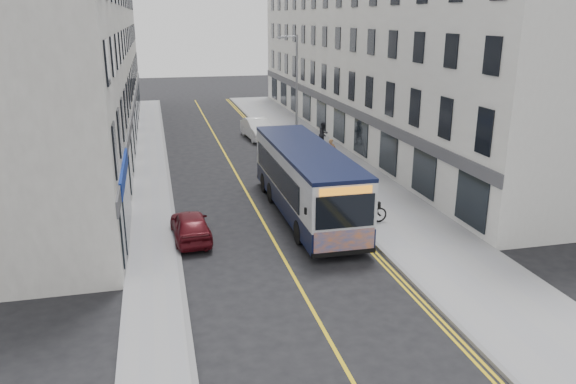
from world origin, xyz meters
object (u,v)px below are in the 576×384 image
pedestrian_far (323,134)px  car_maroon (191,225)px  car_white (258,129)px  streetlamp (295,94)px  city_bus (306,179)px  bicycle (365,212)px  pedestrian_near (331,151)px

pedestrian_far → car_maroon: pedestrian_far is taller
car_white → pedestrian_far: bearing=-51.6°
streetlamp → car_maroon: 14.58m
city_bus → car_maroon: size_ratio=3.02×
streetlamp → car_white: bearing=97.9°
bicycle → pedestrian_near: pedestrian_near is taller
bicycle → car_white: (-1.29, 19.72, 0.12)m
city_bus → pedestrian_far: size_ratio=6.43×
bicycle → car_white: size_ratio=0.43×
pedestrian_near → pedestrian_far: pedestrian_far is taller
pedestrian_near → pedestrian_far: bearing=94.1°
bicycle → pedestrian_far: 15.75m
pedestrian_far → car_white: 5.82m
bicycle → car_white: bearing=3.4°
pedestrian_far → bicycle: bearing=-130.6°
car_white → car_maroon: size_ratio=1.26×
pedestrian_near → car_white: pedestrian_near is taller
bicycle → pedestrian_near: (1.75, 10.66, 0.26)m
streetlamp → pedestrian_near: size_ratio=5.04×
streetlamp → bicycle: size_ratio=3.92×
pedestrian_far → car_white: bearing=102.9°
city_bus → pedestrian_near: (4.01, 8.63, -0.89)m
streetlamp → city_bus: streetlamp is taller
streetlamp → city_bus: (-2.03, -10.03, -2.58)m
streetlamp → city_bus: size_ratio=0.71×
city_bus → bicycle: (2.26, -2.03, -1.14)m
car_white → car_maroon: 20.60m
city_bus → bicycle: 3.24m
streetlamp → pedestrian_near: bearing=-35.3°
pedestrian_near → car_white: size_ratio=0.33×
pedestrian_near → car_white: bearing=124.0°
bicycle → car_maroon: (-7.78, 0.17, -0.02)m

